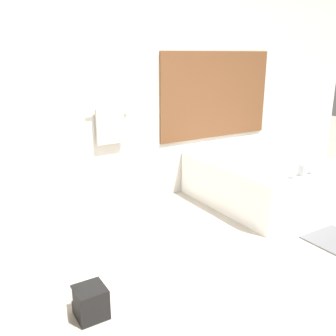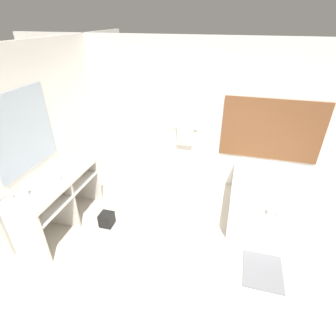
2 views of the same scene
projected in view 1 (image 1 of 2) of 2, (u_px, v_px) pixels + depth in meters
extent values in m
plane|color=beige|center=(265.00, 295.00, 2.84)|extent=(16.00, 16.00, 0.00)
cube|color=white|center=(130.00, 90.00, 4.26)|extent=(7.40, 0.06, 2.70)
cube|color=brown|center=(217.00, 95.00, 4.87)|extent=(1.70, 0.02, 1.10)
cylinder|color=silver|center=(109.00, 111.00, 4.11)|extent=(0.50, 0.02, 0.02)
cube|color=beige|center=(110.00, 126.00, 4.15)|extent=(0.32, 0.04, 0.40)
cube|color=white|center=(253.00, 182.00, 4.52)|extent=(1.06, 1.55, 0.53)
ellipsoid|color=white|center=(254.00, 173.00, 4.49)|extent=(0.77, 1.12, 0.30)
cube|color=silver|center=(302.00, 170.00, 3.87)|extent=(0.04, 0.07, 0.12)
sphere|color=silver|center=(292.00, 175.00, 3.81)|extent=(0.06, 0.06, 0.06)
sphere|color=silver|center=(310.00, 171.00, 3.95)|extent=(0.06, 0.06, 0.06)
cube|color=black|center=(91.00, 302.00, 2.57)|extent=(0.21, 0.21, 0.22)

